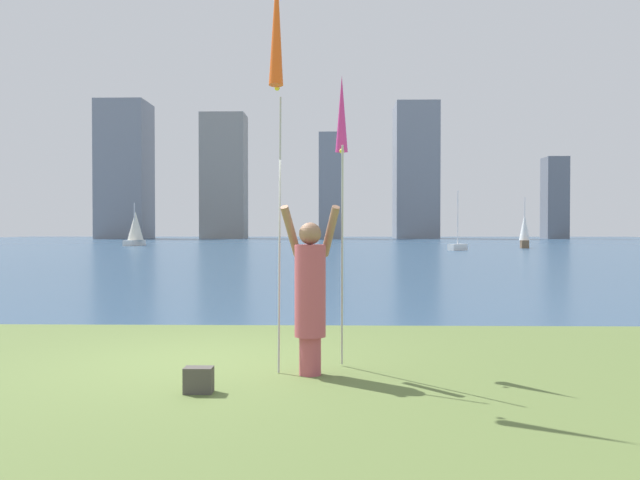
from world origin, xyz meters
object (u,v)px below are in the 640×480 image
(person, at_px, (310,291))
(sailboat_2, at_px, (458,246))
(kite_flag_right, at_px, (342,122))
(kite_flag_left, at_px, (277,32))
(sailboat_4, at_px, (524,232))
(sailboat_7, at_px, (135,229))
(bag, at_px, (199,380))

(person, xyz_separation_m, sailboat_2, (9.69, 41.55, -0.65))
(kite_flag_right, bearing_deg, person, -115.21)
(kite_flag_left, bearing_deg, sailboat_4, 70.48)
(sailboat_2, bearing_deg, kite_flag_right, -102.87)
(person, height_order, sailboat_4, sailboat_4)
(kite_flag_right, distance_m, sailboat_7, 56.34)
(kite_flag_left, relative_size, sailboat_2, 1.04)
(kite_flag_right, bearing_deg, kite_flag_left, -128.76)
(kite_flag_right, xyz_separation_m, sailboat_7, (-19.27, 52.92, -1.42))
(person, relative_size, sailboat_4, 0.45)
(person, xyz_separation_m, sailboat_7, (-18.90, 53.71, 0.65))
(bag, bearing_deg, person, 36.93)
(person, distance_m, kite_flag_left, 2.94)
(kite_flag_left, relative_size, bag, 16.23)
(person, relative_size, bag, 6.72)
(sailboat_2, xyz_separation_m, sailboat_7, (-28.58, 12.16, 1.30))
(sailboat_4, bearing_deg, person, -109.18)
(person, bearing_deg, sailboat_2, 90.20)
(kite_flag_right, relative_size, sailboat_2, 0.79)
(kite_flag_left, bearing_deg, person, 20.14)
(kite_flag_right, distance_m, sailboat_4, 49.22)
(person, height_order, bag, person)
(sailboat_4, height_order, sailboat_7, sailboat_4)
(kite_flag_left, bearing_deg, bag, -136.65)
(bag, height_order, sailboat_7, sailboat_7)
(sailboat_4, distance_m, sailboat_7, 35.92)
(sailboat_4, bearing_deg, kite_flag_left, -109.52)
(kite_flag_left, xyz_separation_m, kite_flag_right, (0.74, 0.92, -0.85))
(kite_flag_left, height_order, sailboat_7, kite_flag_left)
(kite_flag_right, relative_size, bag, 12.37)
(person, bearing_deg, bag, -129.75)
(sailboat_2, distance_m, sailboat_7, 31.09)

